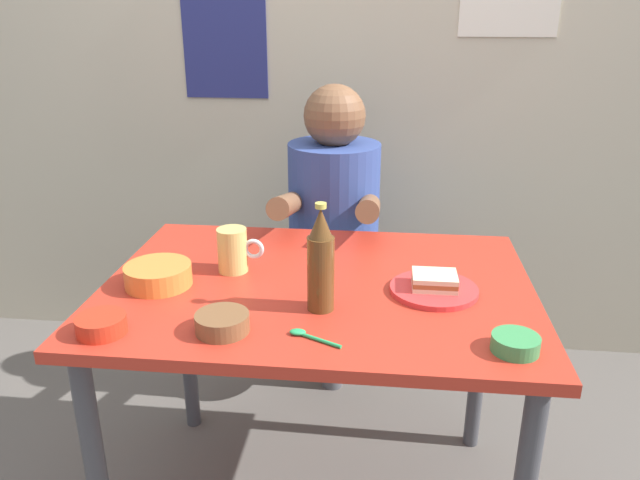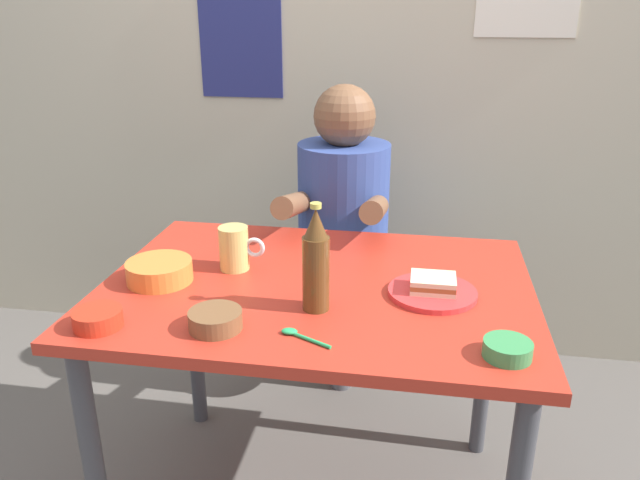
# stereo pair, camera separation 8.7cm
# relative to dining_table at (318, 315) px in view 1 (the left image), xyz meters

# --- Properties ---
(wall_back) EXTENTS (4.40, 0.09, 2.60)m
(wall_back) POSITION_rel_dining_table_xyz_m (0.00, 1.05, 0.65)
(wall_back) COLOR #BCB299
(wall_back) RESTS_ON ground
(dining_table) EXTENTS (1.10, 0.80, 0.74)m
(dining_table) POSITION_rel_dining_table_xyz_m (0.00, 0.00, 0.00)
(dining_table) COLOR #B72D1E
(dining_table) RESTS_ON ground
(stool) EXTENTS (0.34, 0.34, 0.45)m
(stool) POSITION_rel_dining_table_xyz_m (-0.01, 0.63, -0.30)
(stool) COLOR #4C4C51
(stool) RESTS_ON ground
(person_seated) EXTENTS (0.33, 0.56, 0.72)m
(person_seated) POSITION_rel_dining_table_xyz_m (-0.01, 0.62, 0.12)
(person_seated) COLOR #33478C
(person_seated) RESTS_ON stool
(plate_orange) EXTENTS (0.22, 0.22, 0.01)m
(plate_orange) POSITION_rel_dining_table_xyz_m (0.29, -0.02, 0.10)
(plate_orange) COLOR red
(plate_orange) RESTS_ON dining_table
(sandwich) EXTENTS (0.11, 0.09, 0.04)m
(sandwich) POSITION_rel_dining_table_xyz_m (0.29, -0.02, 0.13)
(sandwich) COLOR beige
(sandwich) RESTS_ON plate_orange
(beer_mug) EXTENTS (0.13, 0.08, 0.12)m
(beer_mug) POSITION_rel_dining_table_xyz_m (-0.23, 0.05, 0.15)
(beer_mug) COLOR #D1BC66
(beer_mug) RESTS_ON dining_table
(beer_bottle) EXTENTS (0.06, 0.06, 0.26)m
(beer_bottle) POSITION_rel_dining_table_xyz_m (0.02, -0.14, 0.21)
(beer_bottle) COLOR #593819
(beer_bottle) RESTS_ON dining_table
(condiment_bowl_brown) EXTENTS (0.12, 0.12, 0.04)m
(condiment_bowl_brown) POSITION_rel_dining_table_xyz_m (-0.18, -0.27, 0.12)
(condiment_bowl_brown) COLOR brown
(condiment_bowl_brown) RESTS_ON dining_table
(soup_bowl_orange) EXTENTS (0.17, 0.17, 0.05)m
(soup_bowl_orange) POSITION_rel_dining_table_xyz_m (-0.40, -0.06, 0.12)
(soup_bowl_orange) COLOR orange
(soup_bowl_orange) RESTS_ON dining_table
(sauce_bowl_chili) EXTENTS (0.11, 0.11, 0.04)m
(sauce_bowl_chili) POSITION_rel_dining_table_xyz_m (-0.44, -0.31, 0.12)
(sauce_bowl_chili) COLOR red
(sauce_bowl_chili) RESTS_ON dining_table
(dip_bowl_green) EXTENTS (0.10, 0.10, 0.03)m
(dip_bowl_green) POSITION_rel_dining_table_xyz_m (0.44, -0.29, 0.11)
(dip_bowl_green) COLOR #388C4C
(dip_bowl_green) RESTS_ON dining_table
(spoon) EXTENTS (0.12, 0.06, 0.01)m
(spoon) POSITION_rel_dining_table_xyz_m (0.01, -0.28, 0.10)
(spoon) COLOR #26A559
(spoon) RESTS_ON dining_table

